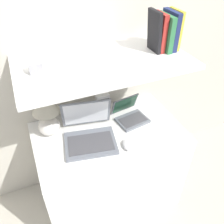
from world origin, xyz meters
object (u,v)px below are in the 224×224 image
Objects in this scene: computer_mouse at (127,145)px; router_box at (103,103)px; laptop_large at (89,133)px; book_black at (155,32)px; book_green at (164,32)px; book_red at (159,32)px; book_yellow at (174,29)px; book_navy at (170,30)px; table_lamp at (46,112)px; laptop_small at (130,115)px; shelf_gadget at (36,68)px.

computer_mouse is 0.70× the size of router_box.
book_black is (0.48, 0.08, 0.60)m from laptop_large.
book_red reaches higher than book_green.
book_black is (0.29, -0.17, 0.57)m from router_box.
book_yellow is 1.02× the size of book_navy.
book_black is at bearing 180.00° from book_green.
laptop_large is 1.80× the size of book_green.
book_green is (0.36, -0.17, 0.56)m from router_box.
table_lamp is 0.85× the size of laptop_large.
book_black is at bearing 9.75° from laptop_large.
table_lamp reaches higher than laptop_small.
book_black reaches higher than laptop_small.
laptop_large reaches higher than laptop_small.
book_red is (0.31, 0.25, 0.63)m from computer_mouse.
book_green is 0.07m from book_black.
computer_mouse is 0.48× the size of book_navy.
book_red is (-0.11, 0.00, -0.00)m from book_yellow.
laptop_small is 0.63m from book_red.
router_box is at bearing 91.67° from computer_mouse.
laptop_small is at bearing 179.22° from book_red.
table_lamp is 0.32m from laptop_large.
table_lamp is at bearing 83.54° from shelf_gadget.
shelf_gadget is (-0.87, 0.00, -0.09)m from book_yellow.
router_box is at bearing 133.68° from laptop_small.
laptop_small is (0.35, 0.09, -0.02)m from laptop_large.
computer_mouse is at bearing -29.22° from shelf_gadget.
shelf_gadget is at bearing -180.00° from book_navy.
book_yellow reaches higher than laptop_small.
book_navy is 1.07× the size of book_green.
table_lamp is at bearing 174.60° from book_yellow.
book_navy is at bearing 7.94° from laptop_large.
laptop_small is 1.14× the size of book_green.
table_lamp is 1.43× the size of book_navy.
book_yellow is 0.95× the size of book_black.
laptop_large is 1.65× the size of book_yellow.
laptop_small is 3.43× the size of shelf_gadget.
laptop_small is at bearing 179.47° from book_navy.
router_box is at bearing 157.61° from book_navy.
book_navy is 1.01× the size of book_red.
laptop_small is 0.29m from computer_mouse.
book_green reaches higher than laptop_small.
computer_mouse is 0.78m from book_navy.
book_yellow is (0.43, -0.17, 0.56)m from router_box.
laptop_small is 1.00× the size of book_black.
book_black is at bearing 0.00° from shelf_gadget.
table_lamp is 0.45m from router_box.
table_lamp is at bearing 174.40° from book_navy.
computer_mouse is (0.44, -0.33, -0.17)m from table_lamp.
table_lamp reaches higher than router_box.
book_green is 3.01× the size of shelf_gadget.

